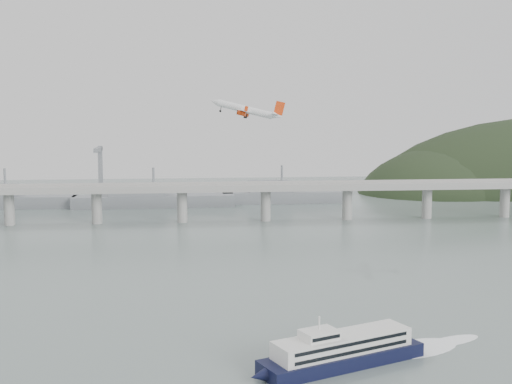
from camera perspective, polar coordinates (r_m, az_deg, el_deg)
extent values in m
plane|color=slate|center=(217.29, 1.44, -11.30)|extent=(900.00, 900.00, 0.00)
cube|color=#969693|center=(408.23, -1.98, 0.31)|extent=(800.00, 22.00, 2.20)
cube|color=#969693|center=(397.59, -1.88, 0.42)|extent=(800.00, 0.60, 1.80)
cube|color=#969693|center=(418.41, -2.07, 0.76)|extent=(800.00, 0.60, 1.80)
cylinder|color=#969693|center=(422.03, -19.88, -1.33)|extent=(6.00, 6.00, 21.00)
cylinder|color=#969693|center=(412.48, -13.13, -1.27)|extent=(6.00, 6.00, 21.00)
cylinder|color=#969693|center=(408.87, -6.17, -1.20)|extent=(6.00, 6.00, 21.00)
cylinder|color=#969693|center=(411.35, 0.81, -1.11)|extent=(6.00, 6.00, 21.00)
cylinder|color=#969693|center=(419.81, 7.61, -1.00)|extent=(6.00, 6.00, 21.00)
cylinder|color=#969693|center=(433.90, 14.05, -0.89)|extent=(6.00, 6.00, 21.00)
cylinder|color=#969693|center=(453.10, 20.02, -0.77)|extent=(6.00, 6.00, 21.00)
ellipsoid|color=black|center=(567.26, 15.17, -1.25)|extent=(140.00, 110.00, 96.00)
cube|color=slate|center=(494.88, -20.11, -0.78)|extent=(95.67, 20.15, 8.00)
cylinder|color=slate|center=(493.04, -20.20, 1.06)|extent=(1.60, 1.60, 14.00)
cube|color=slate|center=(474.61, -8.50, -0.74)|extent=(110.55, 21.43, 8.00)
cube|color=slate|center=(474.28, -9.85, 0.20)|extent=(39.01, 16.73, 8.00)
cylinder|color=slate|center=(472.68, -8.54, 1.18)|extent=(1.60, 1.60, 14.00)
cube|color=slate|center=(488.26, 2.16, -0.45)|extent=(85.00, 13.60, 8.00)
cube|color=slate|center=(486.20, 1.18, 0.48)|extent=(29.75, 11.90, 8.00)
cylinder|color=slate|center=(486.39, 2.17, 1.42)|extent=(1.60, 1.60, 14.00)
cube|color=slate|center=(510.97, -12.82, 1.53)|extent=(3.00, 3.00, 40.00)
cube|color=slate|center=(499.67, -13.02, 3.47)|extent=(3.00, 28.00, 3.00)
cube|color=black|center=(189.55, 7.20, -13.58)|extent=(47.76, 28.74, 3.77)
cone|color=black|center=(176.87, 0.25, -15.08)|extent=(5.80, 5.30, 3.77)
cube|color=silver|center=(188.10, 7.22, -12.37)|extent=(40.09, 24.07, 4.71)
cube|color=black|center=(184.08, 8.11, -12.43)|extent=(33.02, 14.07, 0.94)
cube|color=black|center=(184.85, 8.10, -13.09)|extent=(33.02, 14.07, 0.94)
cube|color=black|center=(191.35, 6.38, -11.63)|extent=(33.02, 14.07, 0.94)
cube|color=black|center=(192.09, 6.37, -12.26)|extent=(33.02, 14.07, 0.94)
cube|color=silver|center=(182.84, 5.28, -11.74)|extent=(11.24, 9.74, 2.45)
cube|color=black|center=(180.23, 5.88, -12.03)|extent=(7.85, 3.40, 0.94)
cylinder|color=silver|center=(181.89, 5.29, -10.84)|extent=(0.62, 0.62, 3.77)
ellipsoid|color=white|center=(205.83, 13.31, -12.56)|extent=(30.26, 23.05, 0.19)
ellipsoid|color=white|center=(214.43, 16.00, -11.83)|extent=(21.37, 14.16, 0.19)
cylinder|color=silver|center=(304.08, -0.91, 6.92)|extent=(24.76, 10.15, 8.95)
cone|color=silver|center=(306.51, -3.48, 7.53)|extent=(4.94, 4.22, 3.97)
cone|color=silver|center=(302.25, 1.79, 6.34)|extent=(5.55, 4.10, 4.18)
cube|color=silver|center=(303.94, -0.79, 6.71)|extent=(10.96, 30.36, 2.87)
cube|color=silver|center=(302.35, 1.66, 6.50)|extent=(5.10, 11.01, 1.42)
cube|color=red|center=(302.32, 1.96, 6.99)|extent=(5.22, 1.23, 6.55)
cylinder|color=red|center=(308.95, -0.95, 6.51)|extent=(4.51, 3.10, 2.88)
cylinder|color=black|center=(309.23, -1.29, 6.59)|extent=(1.25, 2.13, 2.06)
cube|color=silver|center=(308.96, -0.91, 6.67)|extent=(2.40, 0.73, 1.56)
cylinder|color=red|center=(299.31, -1.22, 6.58)|extent=(4.51, 3.10, 2.88)
cylinder|color=black|center=(299.60, -1.57, 6.67)|extent=(1.25, 2.13, 2.06)
cube|color=silver|center=(299.32, -1.18, 6.75)|extent=(2.40, 0.73, 1.56)
cylinder|color=black|center=(306.21, -0.80, 6.41)|extent=(0.88, 0.39, 2.16)
cylinder|color=black|center=(306.21, -0.84, 6.23)|extent=(1.23, 0.57, 1.19)
cylinder|color=black|center=(301.65, -0.92, 6.44)|extent=(0.88, 0.39, 2.16)
cylinder|color=black|center=(301.65, -0.97, 6.26)|extent=(1.23, 0.57, 1.19)
cylinder|color=black|center=(305.83, -2.95, 6.92)|extent=(0.88, 0.39, 2.16)
cylinder|color=black|center=(305.83, -2.99, 6.75)|extent=(1.23, 0.57, 1.19)
cube|color=red|center=(318.63, -0.05, 6.71)|extent=(1.89, 0.50, 2.41)
cube|color=red|center=(288.78, -0.82, 6.96)|extent=(1.89, 0.50, 2.41)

